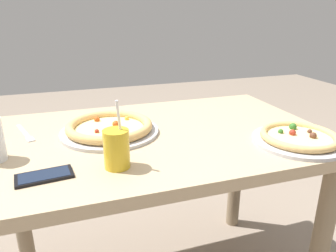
# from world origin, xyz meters

# --- Properties ---
(dining_table) EXTENTS (1.26, 0.79, 0.75)m
(dining_table) POSITION_xyz_m (0.00, 0.00, 0.63)
(dining_table) COLOR tan
(dining_table) RESTS_ON ground
(pizza_near) EXTENTS (0.31, 0.31, 0.04)m
(pizza_near) POSITION_xyz_m (0.45, -0.24, 0.77)
(pizza_near) COLOR #B7B7BC
(pizza_near) RESTS_ON dining_table
(pizza_far) EXTENTS (0.36, 0.36, 0.04)m
(pizza_far) POSITION_xyz_m (-0.16, 0.05, 0.77)
(pizza_far) COLOR #B7B7BC
(pizza_far) RESTS_ON dining_table
(drink_cup_colored) EXTENTS (0.07, 0.07, 0.20)m
(drink_cup_colored) POSITION_xyz_m (-0.18, -0.23, 0.81)
(drink_cup_colored) COLOR gold
(drink_cup_colored) RESTS_ON dining_table
(fork) EXTENTS (0.08, 0.20, 0.00)m
(fork) POSITION_xyz_m (-0.45, 0.14, 0.75)
(fork) COLOR silver
(fork) RESTS_ON dining_table
(cell_phone) EXTENTS (0.16, 0.09, 0.01)m
(cell_phone) POSITION_xyz_m (-0.38, -0.22, 0.75)
(cell_phone) COLOR black
(cell_phone) RESTS_ON dining_table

